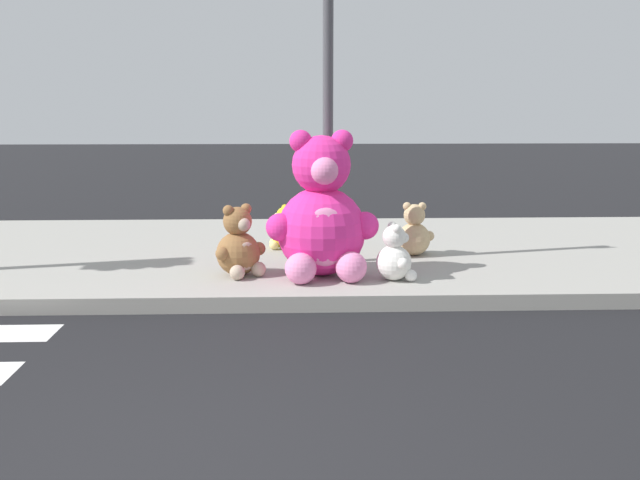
{
  "coord_description": "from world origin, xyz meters",
  "views": [
    {
      "loc": [
        0.64,
        -3.25,
        1.85
      ],
      "look_at": [
        0.89,
        3.6,
        0.55
      ],
      "focal_mm": 40.65,
      "sensor_mm": 36.0,
      "label": 1
    }
  ],
  "objects_px": {
    "plush_pink_large": "(322,218)",
    "plush_white": "(396,257)",
    "plush_tan": "(414,234)",
    "plush_yellow": "(284,231)",
    "plush_brown": "(239,247)",
    "sign_pole": "(328,103)"
  },
  "relations": [
    {
      "from": "plush_brown",
      "to": "plush_pink_large",
      "type": "bearing_deg",
      "value": -2.44
    },
    {
      "from": "sign_pole",
      "to": "plush_brown",
      "type": "bearing_deg",
      "value": -148.49
    },
    {
      "from": "plush_tan",
      "to": "sign_pole",
      "type": "bearing_deg",
      "value": -159.58
    },
    {
      "from": "sign_pole",
      "to": "plush_brown",
      "type": "relative_size",
      "value": 4.47
    },
    {
      "from": "plush_white",
      "to": "plush_tan",
      "type": "bearing_deg",
      "value": 72.46
    },
    {
      "from": "sign_pole",
      "to": "plush_brown",
      "type": "height_order",
      "value": "sign_pole"
    },
    {
      "from": "plush_tan",
      "to": "plush_yellow",
      "type": "bearing_deg",
      "value": 163.72
    },
    {
      "from": "sign_pole",
      "to": "plush_yellow",
      "type": "relative_size",
      "value": 6.21
    },
    {
      "from": "plush_yellow",
      "to": "plush_white",
      "type": "relative_size",
      "value": 0.91
    },
    {
      "from": "plush_brown",
      "to": "plush_white",
      "type": "bearing_deg",
      "value": -9.3
    },
    {
      "from": "plush_pink_large",
      "to": "plush_white",
      "type": "relative_size",
      "value": 2.56
    },
    {
      "from": "plush_pink_large",
      "to": "plush_white",
      "type": "height_order",
      "value": "plush_pink_large"
    },
    {
      "from": "sign_pole",
      "to": "plush_white",
      "type": "relative_size",
      "value": 5.67
    },
    {
      "from": "plush_brown",
      "to": "plush_yellow",
      "type": "bearing_deg",
      "value": 72.58
    },
    {
      "from": "sign_pole",
      "to": "plush_pink_large",
      "type": "height_order",
      "value": "sign_pole"
    },
    {
      "from": "plush_brown",
      "to": "sign_pole",
      "type": "bearing_deg",
      "value": 31.51
    },
    {
      "from": "sign_pole",
      "to": "plush_pink_large",
      "type": "bearing_deg",
      "value": -98.18
    },
    {
      "from": "plush_tan",
      "to": "plush_pink_large",
      "type": "bearing_deg",
      "value": -138.28
    },
    {
      "from": "plush_white",
      "to": "plush_brown",
      "type": "bearing_deg",
      "value": 170.7
    },
    {
      "from": "sign_pole",
      "to": "plush_brown",
      "type": "xyz_separation_m",
      "value": [
        -0.91,
        -0.56,
        -1.41
      ]
    },
    {
      "from": "plush_pink_large",
      "to": "plush_brown",
      "type": "distance_m",
      "value": 0.88
    },
    {
      "from": "plush_tan",
      "to": "plush_white",
      "type": "xyz_separation_m",
      "value": [
        -0.37,
        -1.18,
        -0.02
      ]
    }
  ]
}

